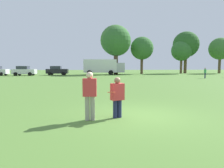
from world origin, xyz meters
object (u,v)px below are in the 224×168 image
traffic_cone (94,88)px  player_defender (117,95)px  player_thrower (90,93)px  frisbee (111,92)px  bystander_far_jogger (205,72)px  parked_car_mid_right (57,70)px  parked_car_center (24,71)px  box_truck (103,66)px

traffic_cone → player_defender: bearing=-83.3°
player_thrower → frisbee: (0.74, -0.07, 0.03)m
player_thrower → player_defender: (0.99, 0.27, -0.13)m
frisbee → bystander_far_jogger: bearing=54.4°
player_thrower → parked_car_mid_right: (-7.35, 34.71, -0.03)m
player_thrower → bystander_far_jogger: 27.64m
frisbee → bystander_far_jogger: bystander_far_jogger is taller
player_defender → bystander_far_jogger: bearing=54.4°
player_defender → bystander_far_jogger: bystander_far_jogger is taller
parked_car_center → bystander_far_jogger: (29.78, -10.91, -0.04)m
frisbee → parked_car_center: bearing=112.8°
bystander_far_jogger → player_thrower: bearing=-126.9°
traffic_cone → parked_car_mid_right: 27.81m
frisbee → box_truck: box_truck is taller
player_defender → bystander_far_jogger: size_ratio=0.94×
player_thrower → box_truck: box_truck is taller
parked_car_center → player_thrower: bearing=-68.2°
player_thrower → bystander_far_jogger: (16.60, 22.09, -0.07)m
parked_car_center → box_truck: (15.13, 3.10, 0.83)m
parked_car_center → bystander_far_jogger: parked_car_center is taller
player_defender → frisbee: size_ratio=5.47×
box_truck → bystander_far_jogger: box_truck is taller
parked_car_mid_right → frisbee: bearing=-76.9°
player_thrower → parked_car_center: parked_car_center is taller
player_defender → box_truck: size_ratio=0.17×
parked_car_mid_right → traffic_cone: bearing=-74.5°
traffic_cone → box_truck: (1.87, 28.18, 1.52)m
frisbee → bystander_far_jogger: 27.26m
frisbee → traffic_cone: 8.05m
player_thrower → parked_car_center: bearing=111.8°
player_defender → parked_car_mid_right: bearing=103.6°
box_truck → parked_car_mid_right: bearing=-171.5°
player_thrower → parked_car_mid_right: parked_car_mid_right is taller
parked_car_center → parked_car_mid_right: bearing=16.3°
player_thrower → box_truck: (1.95, 36.10, 0.80)m
player_thrower → box_truck: 36.16m
frisbee → parked_car_mid_right: size_ratio=0.06×
parked_car_mid_right → box_truck: size_ratio=0.50×
player_defender → parked_car_center: (-14.16, 32.74, 0.10)m
traffic_cone → parked_car_mid_right: size_ratio=0.11×
player_defender → parked_car_center: bearing=113.4°
parked_car_mid_right → player_thrower: bearing=-78.0°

